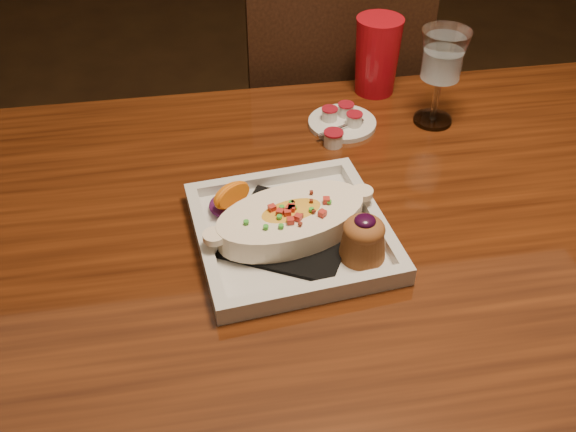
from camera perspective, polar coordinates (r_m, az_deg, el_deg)
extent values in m
cube|color=#5F280D|center=(1.05, 10.80, -0.83)|extent=(1.50, 0.90, 0.04)
cylinder|color=black|center=(1.56, -19.72, -5.04)|extent=(0.07, 0.07, 0.71)
cube|color=black|center=(1.75, 2.71, 7.06)|extent=(0.42, 0.42, 0.04)
cylinder|color=black|center=(2.05, 6.25, 4.72)|extent=(0.04, 0.04, 0.45)
cylinder|color=black|center=(2.00, -3.25, 3.83)|extent=(0.04, 0.04, 0.45)
cylinder|color=black|center=(1.80, 8.90, -1.51)|extent=(0.04, 0.04, 0.45)
cylinder|color=black|center=(1.73, -1.91, -2.73)|extent=(0.04, 0.04, 0.45)
cube|color=black|center=(1.46, 4.52, 11.25)|extent=(0.40, 0.03, 0.46)
cube|color=silver|center=(0.97, 0.29, -1.76)|extent=(0.31, 0.31, 0.01)
cube|color=black|center=(0.96, 0.29, -1.36)|extent=(0.24, 0.24, 0.01)
ellipsoid|color=gold|center=(0.95, 0.29, -0.28)|extent=(0.22, 0.15, 0.04)
ellipsoid|color=#52124C|center=(1.01, -5.21, 1.00)|extent=(0.06, 0.07, 0.02)
cone|color=brown|center=(0.92, 6.67, -2.33)|extent=(0.07, 0.07, 0.05)
ellipsoid|color=brown|center=(0.90, 6.79, -1.16)|extent=(0.06, 0.06, 0.03)
ellipsoid|color=black|center=(0.89, 6.86, -0.44)|extent=(0.03, 0.03, 0.01)
cylinder|color=silver|center=(1.27, 12.72, 8.35)|extent=(0.07, 0.07, 0.01)
cylinder|color=silver|center=(1.25, 13.00, 10.02)|extent=(0.01, 0.01, 0.08)
cone|color=silver|center=(1.21, 13.63, 13.66)|extent=(0.09, 0.09, 0.09)
cylinder|color=silver|center=(1.23, 4.83, 8.23)|extent=(0.13, 0.13, 0.01)
cylinder|color=silver|center=(1.23, 3.72, 9.00)|extent=(0.03, 0.03, 0.02)
cylinder|color=#A81424|center=(1.22, 3.74, 9.48)|extent=(0.03, 0.03, 0.00)
cylinder|color=silver|center=(1.25, 5.16, 9.37)|extent=(0.03, 0.03, 0.02)
cylinder|color=#A81424|center=(1.24, 5.19, 9.84)|extent=(0.03, 0.03, 0.00)
cylinder|color=silver|center=(1.22, 5.90, 8.51)|extent=(0.03, 0.03, 0.02)
cylinder|color=#A81424|center=(1.21, 5.94, 9.00)|extent=(0.03, 0.03, 0.00)
cylinder|color=silver|center=(1.17, 4.05, 6.84)|extent=(0.03, 0.03, 0.03)
cylinder|color=#A81424|center=(1.16, 4.08, 7.41)|extent=(0.04, 0.04, 0.00)
cone|color=#AE0C17|center=(1.32, 7.92, 13.91)|extent=(0.09, 0.09, 0.15)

